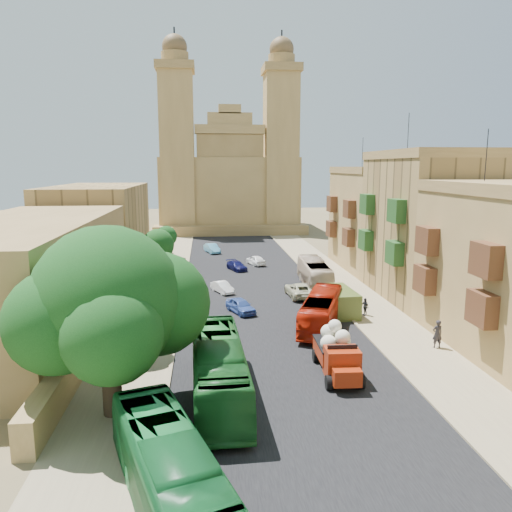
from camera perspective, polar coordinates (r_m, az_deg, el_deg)
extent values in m
plane|color=brown|center=(23.93, 6.82, -20.81)|extent=(260.00, 260.00, 0.00)
cube|color=black|center=(51.69, -0.45, -3.58)|extent=(14.00, 140.00, 0.01)
cube|color=#8C7C5C|center=(53.40, 9.77, -3.28)|extent=(5.00, 140.00, 0.01)
cube|color=#8C7C5C|center=(51.69, -11.02, -3.77)|extent=(5.00, 140.00, 0.01)
cube|color=#8C7C5C|center=(52.77, 7.15, -3.31)|extent=(0.25, 140.00, 0.12)
cube|color=#8C7C5C|center=(51.51, -8.25, -3.68)|extent=(0.25, 140.00, 0.12)
cylinder|color=black|center=(39.12, 24.85, 10.43)|extent=(0.06, 0.06, 3.60)
cube|color=#55301C|center=(32.65, 24.39, -5.49)|extent=(0.90, 2.20, 2.00)
cube|color=#55301C|center=(39.39, 18.71, -2.54)|extent=(0.90, 2.20, 2.00)
cube|color=#55301C|center=(32.03, 24.78, -0.41)|extent=(0.90, 2.20, 2.00)
cube|color=#55301C|center=(38.88, 18.95, 1.69)|extent=(0.90, 2.20, 2.00)
cube|color=#A07E48|center=(49.86, 18.76, 2.96)|extent=(8.00, 14.00, 13.00)
cube|color=olive|center=(49.54, 19.23, 10.90)|extent=(8.20, 14.00, 0.80)
cylinder|color=black|center=(51.80, 17.01, 13.40)|extent=(0.06, 0.06, 3.60)
cube|color=#204C1E|center=(44.78, 15.54, 0.34)|extent=(0.90, 2.20, 2.00)
cube|color=#204C1E|center=(52.06, 12.42, 1.81)|extent=(0.90, 2.20, 2.00)
cube|color=#204C1E|center=(44.32, 15.76, 4.99)|extent=(0.90, 2.20, 2.00)
cube|color=#204C1E|center=(51.67, 12.57, 5.81)|extent=(0.90, 2.20, 2.00)
cube|color=olive|center=(62.86, 13.45, 3.92)|extent=(8.00, 14.00, 11.50)
cube|color=olive|center=(62.52, 13.69, 9.53)|extent=(8.20, 14.00, 0.80)
cylinder|color=black|center=(64.88, 12.09, 11.55)|extent=(0.06, 0.06, 3.60)
cube|color=#55301C|center=(57.96, 10.51, 2.14)|extent=(0.90, 2.20, 2.00)
cube|color=#55301C|center=(65.45, 8.59, 3.10)|extent=(0.90, 2.20, 2.00)
cube|color=#55301C|center=(57.61, 10.61, 5.31)|extent=(0.90, 2.20, 2.00)
cube|color=#55301C|center=(65.14, 8.67, 5.91)|extent=(0.90, 2.20, 2.00)
cube|color=olive|center=(42.29, -16.32, -5.88)|extent=(1.00, 40.00, 1.80)
cube|color=olive|center=(41.04, -24.62, -2.14)|extent=(10.00, 28.00, 8.40)
cube|color=#A07E48|center=(65.75, -17.50, 3.33)|extent=(10.00, 22.00, 10.00)
cube|color=olive|center=(101.23, -3.20, 7.16)|extent=(26.00, 20.00, 14.00)
cube|color=olive|center=(91.32, -2.86, 2.99)|extent=(28.00, 4.00, 1.80)
cube|color=olive|center=(92.33, -2.96, 8.73)|extent=(12.00, 2.00, 16.00)
cube|color=olive|center=(92.54, -3.01, 14.25)|extent=(12.60, 2.40, 1.60)
cube|color=olive|center=(92.68, -3.02, 15.30)|extent=(8.00, 2.00, 2.40)
cube|color=olive|center=(92.86, -3.04, 16.40)|extent=(4.00, 2.00, 1.60)
cube|color=olive|center=(93.63, -8.96, 11.40)|extent=(6.00, 6.00, 29.00)
cube|color=olive|center=(95.19, -9.23, 20.52)|extent=(6.80, 6.80, 1.40)
cylinder|color=olive|center=(95.50, -9.26, 21.46)|extent=(4.80, 4.80, 1.80)
sphere|color=brown|center=(95.87, -9.29, 22.52)|extent=(4.40, 4.40, 4.40)
cylinder|color=black|center=(96.42, -9.34, 23.91)|extent=(0.28, 0.28, 1.80)
cube|color=olive|center=(94.58, 2.85, 11.49)|extent=(6.00, 6.00, 29.00)
cube|color=olive|center=(96.13, 2.93, 20.53)|extent=(6.80, 6.80, 1.40)
cylinder|color=olive|center=(96.43, 2.94, 21.46)|extent=(4.80, 4.80, 1.80)
sphere|color=brown|center=(96.80, 2.95, 22.51)|extent=(4.40, 4.40, 4.40)
cylinder|color=black|center=(97.34, 2.96, 23.89)|extent=(0.28, 0.28, 1.80)
cylinder|color=#35281A|center=(26.60, -16.17, -13.43)|extent=(0.96, 0.96, 3.64)
sphere|color=#0E3310|center=(25.26, -16.63, -4.81)|extent=(7.29, 7.29, 7.29)
sphere|color=#0E3310|center=(26.19, -11.13, -5.35)|extent=(5.37, 5.37, 5.37)
sphere|color=#0E3310|center=(25.15, -21.66, -7.00)|extent=(4.99, 4.99, 4.99)
sphere|color=#0E3310|center=(23.26, -16.15, -8.55)|extent=(4.60, 4.60, 4.60)
sphere|color=#0E3310|center=(27.31, -18.08, -2.13)|extent=(4.22, 4.22, 4.22)
cylinder|color=#35281A|center=(34.26, -14.58, -9.04)|extent=(0.44, 0.44, 2.42)
sphere|color=#0E3310|center=(33.55, -14.77, -5.09)|extent=(3.53, 3.53, 3.53)
cylinder|color=#35281A|center=(45.70, -12.35, -4.30)|extent=(0.44, 0.44, 2.12)
sphere|color=#0E3310|center=(45.22, -12.45, -1.67)|extent=(3.09, 3.09, 3.09)
cylinder|color=#35281A|center=(57.31, -11.04, -1.16)|extent=(0.44, 0.44, 2.45)
sphere|color=#0E3310|center=(56.88, -11.12, 1.28)|extent=(3.56, 3.56, 3.56)
cylinder|color=#35281A|center=(69.12, -10.16, 0.59)|extent=(0.44, 0.44, 1.97)
sphere|color=#0E3310|center=(68.82, -10.21, 2.23)|extent=(2.87, 2.87, 2.87)
cube|color=#96240B|center=(31.56, 8.88, -10.64)|extent=(2.13, 3.37, 0.82)
cube|color=black|center=(31.41, 8.90, -9.86)|extent=(2.18, 3.41, 0.11)
cube|color=#96240B|center=(29.63, 9.79, -11.90)|extent=(1.98, 1.63, 1.65)
cube|color=#96240B|center=(28.78, 10.28, -13.38)|extent=(1.60, 1.15, 0.92)
cube|color=black|center=(29.39, 9.82, -10.74)|extent=(1.74, 0.16, 0.82)
cylinder|color=black|center=(29.02, 8.31, -14.11)|extent=(0.35, 0.83, 0.82)
cylinder|color=black|center=(29.43, 11.90, -13.86)|extent=(0.35, 0.83, 0.82)
cylinder|color=black|center=(32.65, 6.82, -11.24)|extent=(0.35, 0.83, 0.82)
cylinder|color=black|center=(33.03, 10.00, -11.07)|extent=(0.35, 0.83, 0.82)
sphere|color=beige|center=(30.73, 8.30, -9.84)|extent=(1.01, 1.01, 1.01)
sphere|color=beige|center=(31.18, 9.86, -9.59)|extent=(1.01, 1.01, 1.01)
sphere|color=beige|center=(31.83, 8.70, -9.13)|extent=(1.01, 1.01, 1.01)
sphere|color=beige|center=(31.17, 8.24, -8.57)|extent=(0.92, 0.92, 0.92)
sphere|color=beige|center=(30.49, 9.87, -9.14)|extent=(0.92, 0.92, 0.92)
sphere|color=beige|center=(30.95, 9.00, -7.92)|extent=(0.82, 0.82, 0.82)
cube|color=#43541F|center=(43.02, 9.51, -5.14)|extent=(2.42, 5.12, 2.07)
cylinder|color=black|center=(41.31, 8.93, -6.67)|extent=(0.37, 0.84, 0.83)
cylinder|color=black|center=(41.92, 11.51, -6.50)|extent=(0.37, 0.84, 0.83)
cylinder|color=black|center=(44.51, 7.58, -5.40)|extent=(0.37, 0.84, 0.83)
cylinder|color=black|center=(45.09, 9.99, -5.26)|extent=(0.37, 0.84, 0.83)
imported|color=#14632C|center=(19.57, -9.73, -23.53)|extent=(5.71, 10.85, 2.95)
imported|color=#1B6124|center=(27.47, -4.33, -12.79)|extent=(2.97, 11.47, 3.17)
imported|color=#AD1A09|center=(39.06, 7.48, -6.21)|extent=(5.50, 9.76, 2.67)
imported|color=beige|center=(52.19, 6.69, -1.97)|extent=(2.83, 9.98, 2.75)
imported|color=#33509B|center=(42.68, -1.77, -5.71)|extent=(2.76, 3.92, 1.24)
imported|color=white|center=(49.50, -3.86, -3.58)|extent=(2.39, 3.47, 1.08)
imported|color=#BBB996|center=(48.00, 4.98, -3.88)|extent=(2.49, 4.93, 1.34)
imported|color=#0D0F3F|center=(60.08, -2.22, -1.12)|extent=(2.72, 4.03, 1.08)
imported|color=white|center=(63.23, -0.04, -0.47)|extent=(2.53, 3.90, 1.23)
imported|color=#56A6CF|center=(72.37, -5.04, 0.87)|extent=(2.50, 4.20, 1.31)
imported|color=#242227|center=(36.77, 20.01, -8.37)|extent=(0.76, 0.53, 1.98)
imported|color=#28292E|center=(42.91, 12.35, -5.68)|extent=(0.62, 0.95, 1.50)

